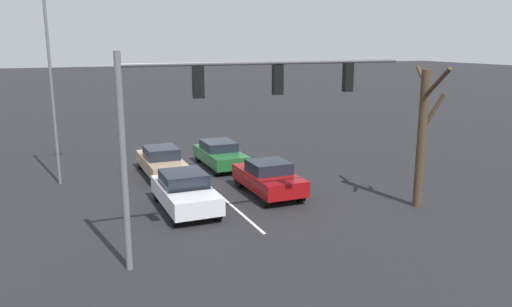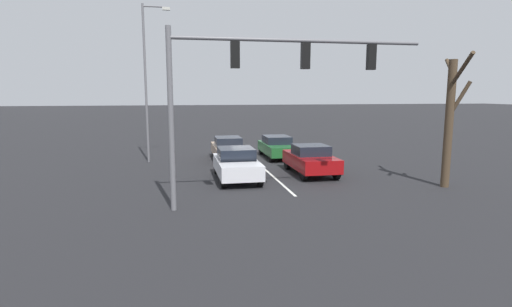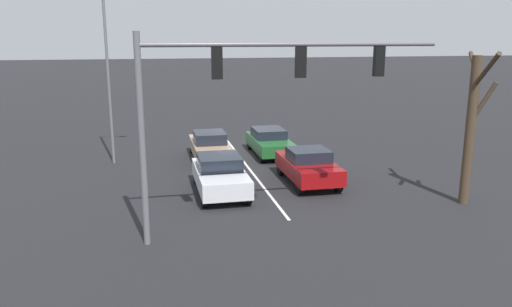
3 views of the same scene
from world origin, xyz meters
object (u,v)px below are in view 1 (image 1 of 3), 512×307
Objects in this scene: car_maroon_leftlane_front at (268,178)px; traffic_signal_gantry at (223,105)px; street_lamp_right_shoulder at (54,74)px; bare_tree_near at (423,132)px; car_tan_midlane_second at (161,161)px; car_silver_midlane_front at (185,191)px; car_darkgreen_leftlane_second at (220,154)px.

car_maroon_leftlane_front is 0.44× the size of traffic_signal_gantry.
street_lamp_right_shoulder is 16.74m from bare_tree_near.
bare_tree_near reaches higher than car_tan_midlane_second.
bare_tree_near is (-8.85, 9.15, 2.41)m from car_tan_midlane_second.
traffic_signal_gantry is at bearing 88.93° from car_tan_midlane_second.
car_silver_midlane_front is 0.47× the size of street_lamp_right_shoulder.
traffic_signal_gantry is (-0.09, 4.71, 4.10)m from car_silver_midlane_front.
street_lamp_right_shoulder is (4.59, -10.80, 0.43)m from traffic_signal_gantry.
street_lamp_right_shoulder is at bearing -32.86° from car_maroon_leftlane_front.
car_maroon_leftlane_front is 5.68m from car_darkgreen_leftlane_second.
car_silver_midlane_front reaches higher than car_darkgreen_leftlane_second.
traffic_signal_gantry is (3.55, 10.96, 4.15)m from car_darkgreen_leftlane_second.
car_maroon_leftlane_front is 6.39m from car_tan_midlane_second.
car_darkgreen_leftlane_second is 0.74× the size of bare_tree_near.
traffic_signal_gantry reaches higher than car_maroon_leftlane_front.
bare_tree_near is (-5.50, 9.63, 2.42)m from car_darkgreen_leftlane_second.
car_silver_midlane_front is 0.46× the size of traffic_signal_gantry.
traffic_signal_gantry is at bearing 53.40° from car_maroon_leftlane_front.
street_lamp_right_shoulder reaches higher than car_tan_midlane_second.
car_maroon_leftlane_front is at bearing 93.88° from car_darkgreen_leftlane_second.
car_tan_midlane_second is at bearing -92.79° from car_silver_midlane_front.
car_maroon_leftlane_front is at bearing 125.74° from car_tan_midlane_second.
car_darkgreen_leftlane_second is 11.35m from bare_tree_near.
traffic_signal_gantry is at bearing 8.37° from bare_tree_near.
car_silver_midlane_front is at bearing -20.32° from bare_tree_near.
car_tan_midlane_second is 1.07× the size of car_darkgreen_leftlane_second.
car_silver_midlane_front is 1.01× the size of car_darkgreen_leftlane_second.
traffic_signal_gantry is at bearing 113.03° from street_lamp_right_shoulder.
bare_tree_near is at bearing 142.26° from car_maroon_leftlane_front.
car_silver_midlane_front is 10.03m from bare_tree_near.
car_tan_midlane_second is 11.27m from traffic_signal_gantry.
car_darkgreen_leftlane_second is (-3.63, -6.25, -0.06)m from car_silver_midlane_front.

